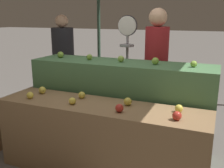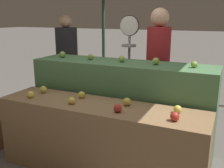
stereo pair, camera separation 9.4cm
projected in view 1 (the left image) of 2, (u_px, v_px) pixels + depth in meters
name	position (u px, v px, depth m)	size (l,w,h in m)	color
display_counter_front	(100.00, 140.00, 2.78)	(2.22, 0.55, 0.79)	olive
display_counter_back	(121.00, 107.00, 3.27)	(2.22, 0.55, 1.13)	#4C7A4C
apple_front_0	(30.00, 95.00, 2.88)	(0.08, 0.08, 0.08)	yellow
apple_front_1	(72.00, 101.00, 2.69)	(0.07, 0.07, 0.07)	yellow
apple_front_2	(119.00, 108.00, 2.47)	(0.08, 0.08, 0.08)	#B72D23
apple_front_3	(177.00, 116.00, 2.28)	(0.08, 0.08, 0.08)	#B72D23
apple_front_4	(42.00, 90.00, 3.06)	(0.08, 0.08, 0.08)	gold
apple_front_5	(82.00, 95.00, 2.88)	(0.08, 0.08, 0.08)	gold
apple_front_6	(128.00, 102.00, 2.66)	(0.08, 0.08, 0.08)	gold
apple_front_7	(179.00, 108.00, 2.47)	(0.08, 0.08, 0.08)	yellow
apple_back_0	(61.00, 55.00, 3.43)	(0.08, 0.08, 0.08)	#7AA338
apple_back_1	(89.00, 57.00, 3.27)	(0.07, 0.07, 0.07)	#7AA338
apple_back_2	(121.00, 59.00, 3.12)	(0.08, 0.08, 0.08)	#8EB247
apple_back_3	(155.00, 61.00, 2.96)	(0.08, 0.08, 0.08)	#84AD3D
apple_back_4	(194.00, 64.00, 2.81)	(0.07, 0.07, 0.07)	#84AD3D
produce_scale	(127.00, 49.00, 3.64)	(0.28, 0.20, 1.68)	#99999E
person_vendor_at_scale	(156.00, 65.00, 3.44)	(0.33, 0.33, 1.77)	#2D2D38
person_customer_left	(63.00, 56.00, 4.66)	(0.39, 0.39, 1.70)	#2D2D38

